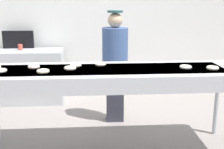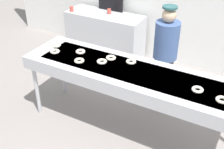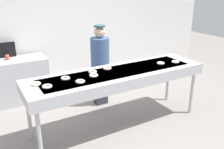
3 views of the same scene
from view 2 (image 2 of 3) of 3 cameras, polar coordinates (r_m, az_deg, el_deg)
ground_plane at (r=4.26m, az=3.56°, el=-10.62°), size 16.00×16.00×0.00m
fryer_conveyor at (r=3.72m, az=4.01°, el=-0.40°), size 2.98×0.80×0.98m
sugar_donut_0 at (r=4.17m, az=-11.08°, el=4.43°), size 0.19×0.19×0.04m
sugar_donut_1 at (r=3.88m, az=-6.41°, el=2.69°), size 0.19×0.19×0.04m
sugar_donut_2 at (r=3.42m, az=16.34°, el=-2.84°), size 0.18×0.18×0.04m
sugar_donut_3 at (r=4.11m, az=-6.18°, el=4.46°), size 0.15×0.15×0.04m
sugar_donut_4 at (r=3.84m, az=3.75°, el=2.53°), size 0.18×0.18×0.04m
sugar_donut_5 at (r=3.93m, az=-0.22°, el=3.27°), size 0.18×0.18×0.04m
sugar_donut_6 at (r=3.34m, az=20.64°, el=-4.65°), size 0.19×0.19×0.04m
sugar_donut_7 at (r=3.84m, az=-2.00°, el=2.54°), size 0.16×0.16×0.04m
sugar_donut_8 at (r=4.35m, az=-10.82°, el=5.62°), size 0.18×0.18×0.04m
worker_baker at (r=4.39m, az=10.38°, el=4.57°), size 0.36×0.36×1.58m
prep_counter at (r=5.97m, az=-1.40°, el=7.69°), size 1.55×0.59×0.89m
paper_cup_0 at (r=5.80m, az=-0.56°, el=12.22°), size 0.07×0.07×0.10m
paper_cup_1 at (r=5.99m, az=-7.88°, el=12.55°), size 0.07×0.07×0.10m
menu_display at (r=5.95m, az=-0.25°, el=13.80°), size 0.53×0.04×0.30m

